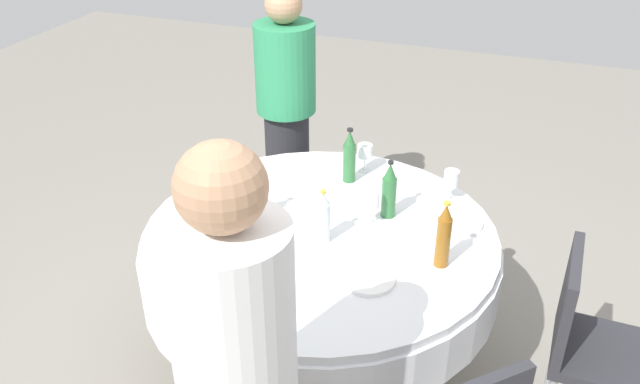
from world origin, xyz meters
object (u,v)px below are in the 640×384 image
Objects in this scene: bottle_green_south at (246,195)px; person_front at (286,115)px; wine_glass_inner at (372,201)px; bottle_green_inner at (229,196)px; plate_north at (455,221)px; chair_inner at (587,337)px; wine_glass_mid at (451,179)px; wine_glass_right at (365,152)px; bottle_amber_west at (444,236)px; wine_glass_west at (248,268)px; bottle_green_outer at (389,191)px; bottle_clear_front at (323,218)px; wine_glass_far at (188,187)px; plate_right at (369,279)px; bottle_green_mid at (349,157)px.

person_front is (-0.24, 1.03, -0.08)m from bottle_green_south.
person_front reaches higher than bottle_green_south.
bottle_green_south is 1.89× the size of wine_glass_inner.
bottle_green_inner reaches higher than plate_north.
bottle_green_inner reaches higher than chair_inner.
wine_glass_mid is 0.48m from wine_glass_right.
bottle_amber_west is 0.35m from plate_north.
wine_glass_west is at bearing -55.56° from bottle_green_inner.
chair_inner is (0.60, 0.03, -0.36)m from bottle_amber_west.
chair_inner is (1.26, 0.44, -0.33)m from wine_glass_west.
bottle_amber_west is 1.96× the size of wine_glass_mid.
bottle_green_south is 2.03× the size of wine_glass_mid.
bottle_green_outer reaches higher than chair_inner.
bottle_amber_west is 1.52m from person_front.
bottle_amber_west is 0.40m from wine_glass_inner.
person_front is (-0.75, 0.84, -0.05)m from wine_glass_inner.
bottle_clear_front is (0.36, -0.01, -0.03)m from bottle_green_south.
wine_glass_west is 1.00m from plate_north.
bottle_green_inner is at bearing -5.86° from wine_glass_far.
bottle_green_south is at bearing -160.22° from wine_glass_inner.
wine_glass_far is 0.99m from person_front.
wine_glass_mid is 0.72× the size of plate_right.
wine_glass_right is 0.69× the size of plate_right.
bottle_green_south reaches higher than bottle_green_outer.
wine_glass_mid is at bearing 48.75° from wine_glass_inner.
bottle_green_south is at bearing 160.87° from plate_right.
chair_inner is at bearing -60.62° from person_front.
bottle_green_inner is 1.68× the size of wine_glass_far.
wine_glass_west is 1.11m from wine_glass_mid.
wine_glass_mid is (0.90, 0.50, -0.00)m from bottle_green_inner.
bottle_green_mid is at bearing 96.11° from bottle_clear_front.
bottle_green_mid is at bearing 38.13° from wine_glass_far.
plate_right is at bearing -19.13° from bottle_green_south.
bottle_amber_west is 1.41× the size of plate_right.
bottle_green_south is at bearing -120.18° from bottle_green_mid.
wine_glass_inner is (0.52, 0.19, -0.03)m from bottle_green_south.
wine_glass_inner is at bearing 150.18° from bottle_amber_west.
bottle_amber_west is at bearing -89.85° from plate_north.
person_front is at bearing 136.71° from bottle_amber_west.
person_front is (-0.81, 0.75, -0.06)m from bottle_green_outer.
bottle_green_mid is (0.31, 0.52, -0.01)m from bottle_green_south.
bottle_amber_west is 0.78m from bottle_green_mid.
chair_inner is (0.90, -0.26, -0.35)m from bottle_green_outer.
plate_right is at bearing 27.26° from wine_glass_west.
wine_glass_west is at bearing -116.34° from wine_glass_inner.
bottle_amber_west is 1.05× the size of bottle_green_mid.
bottle_green_south reaches higher than wine_glass_far.
wine_glass_mid is at bearing -56.09° from person_front.
bottle_green_mid reaches higher than wine_glass_inner.
bottle_green_mid reaches higher than wine_glass_mid.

